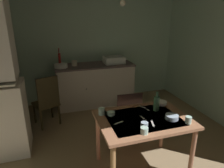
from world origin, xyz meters
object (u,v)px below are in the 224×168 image
(hand_pump, at_px, (60,59))
(serving_bowl_wide, at_px, (161,103))
(chair_far_side, at_px, (127,115))
(glass_bottle, at_px, (156,103))
(teacup_mint, at_px, (144,130))
(mixing_bowl_counter, at_px, (61,66))
(dining_table, at_px, (143,125))
(sink_basin, at_px, (114,60))
(chair_by_counter, at_px, (47,101))

(hand_pump, distance_m, serving_bowl_wide, 2.36)
(hand_pump, relative_size, serving_bowl_wide, 2.45)
(chair_far_side, relative_size, glass_bottle, 3.35)
(teacup_mint, bearing_deg, mixing_bowl_counter, 105.15)
(dining_table, bearing_deg, serving_bowl_wide, 35.67)
(sink_basin, bearing_deg, chair_far_side, -100.52)
(mixing_bowl_counter, distance_m, glass_bottle, 2.30)
(teacup_mint, xyz_separation_m, glass_bottle, (0.39, 0.46, 0.07))
(hand_pump, bearing_deg, chair_by_counter, -113.14)
(chair_by_counter, bearing_deg, sink_basin, 25.22)
(serving_bowl_wide, xyz_separation_m, teacup_mint, (-0.56, -0.61, 0.02))
(chair_by_counter, xyz_separation_m, glass_bottle, (1.40, -1.39, 0.37))
(hand_pump, distance_m, glass_bottle, 2.40)
(chair_far_side, relative_size, teacup_mint, 10.26)
(dining_table, bearing_deg, chair_by_counter, 126.80)
(mixing_bowl_counter, distance_m, teacup_mint, 2.59)
(chair_by_counter, relative_size, glass_bottle, 3.69)
(chair_by_counter, bearing_deg, glass_bottle, -44.71)
(mixing_bowl_counter, relative_size, dining_table, 0.24)
(hand_pump, distance_m, chair_by_counter, 1.01)
(dining_table, bearing_deg, hand_pump, 110.01)
(hand_pump, distance_m, mixing_bowl_counter, 0.16)
(chair_far_side, distance_m, teacup_mint, 1.02)
(teacup_mint, bearing_deg, glass_bottle, 49.24)
(dining_table, height_order, chair_by_counter, chair_by_counter)
(sink_basin, distance_m, chair_by_counter, 1.72)
(mixing_bowl_counter, relative_size, serving_bowl_wide, 1.67)
(hand_pump, height_order, dining_table, hand_pump)
(dining_table, xyz_separation_m, serving_bowl_wide, (0.41, 0.30, 0.12))
(hand_pump, relative_size, chair_by_counter, 0.41)
(teacup_mint, bearing_deg, serving_bowl_wide, 47.42)
(dining_table, height_order, chair_far_side, chair_far_side)
(teacup_mint, distance_m, glass_bottle, 0.61)
(serving_bowl_wide, bearing_deg, teacup_mint, -132.58)
(serving_bowl_wide, bearing_deg, dining_table, -144.33)
(sink_basin, xyz_separation_m, dining_table, (-0.34, -2.24, -0.34))
(chair_far_side, xyz_separation_m, glass_bottle, (0.21, -0.49, 0.40))
(chair_by_counter, height_order, serving_bowl_wide, chair_by_counter)
(chair_by_counter, bearing_deg, teacup_mint, -61.38)
(mixing_bowl_counter, bearing_deg, chair_by_counter, -117.00)
(mixing_bowl_counter, distance_m, serving_bowl_wide, 2.26)
(mixing_bowl_counter, bearing_deg, hand_pump, 97.62)
(sink_basin, height_order, hand_pump, hand_pump)
(serving_bowl_wide, bearing_deg, chair_by_counter, 141.62)
(sink_basin, height_order, chair_far_side, sink_basin)
(chair_by_counter, distance_m, teacup_mint, 2.12)
(sink_basin, distance_m, hand_pump, 1.17)
(dining_table, distance_m, serving_bowl_wide, 0.52)
(hand_pump, height_order, chair_by_counter, hand_pump)
(dining_table, xyz_separation_m, teacup_mint, (-0.14, -0.31, 0.13))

